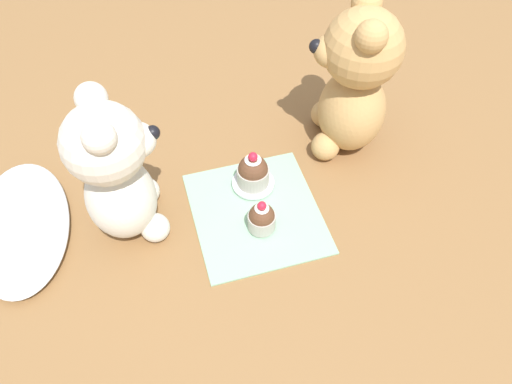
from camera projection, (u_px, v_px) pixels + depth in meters
name	position (u px, v px, depth m)	size (l,w,h in m)	color
ground_plane	(256.00, 213.00, 0.84)	(4.00, 4.00, 0.00)	olive
knitted_placemat	(256.00, 212.00, 0.84)	(0.23, 0.21, 0.01)	#8EBC99
tulle_cloth	(22.00, 225.00, 0.80)	(0.28, 0.15, 0.03)	white
teddy_bear_cream	(116.00, 172.00, 0.73)	(0.13, 0.14, 0.26)	silver
teddy_bear_tan	(355.00, 81.00, 0.84)	(0.17, 0.16, 0.28)	tan
cupcake_near_cream_bear	(261.00, 218.00, 0.80)	(0.05, 0.05, 0.06)	#B2ADA3
saucer_plate	(253.00, 183.00, 0.87)	(0.07, 0.07, 0.01)	silver
cupcake_near_tan_bear	(253.00, 172.00, 0.85)	(0.06, 0.06, 0.07)	#B2ADA3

